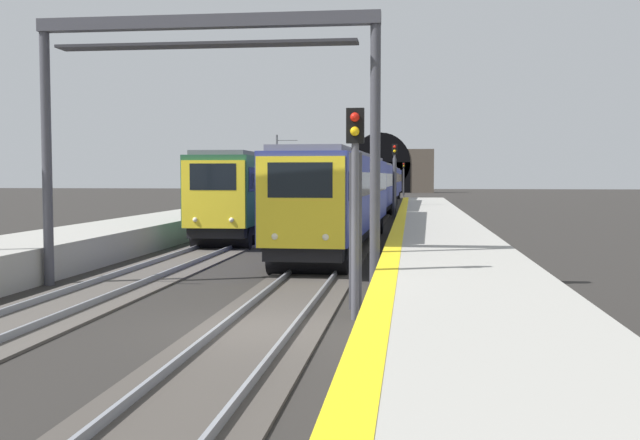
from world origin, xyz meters
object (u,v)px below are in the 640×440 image
Objects in this scene: railway_signal_mid at (394,176)px; railway_signal_far at (404,177)px; overhead_signal_gantry at (206,81)px; train_adjacent_platform at (290,186)px; catenary_mast_far at (277,168)px; train_main_approaching at (375,185)px; railway_signal_near at (355,195)px.

railway_signal_mid is 1.06× the size of railway_signal_far.
railway_signal_far is at bearing -2.78° from overhead_signal_gantry.
train_adjacent_platform is 5.51× the size of catenary_mast_far.
train_adjacent_platform is 4.34× the size of overhead_signal_gantry.
train_main_approaching is 10.88× the size of catenary_mast_far.
train_main_approaching is 16.32× the size of railway_signal_far.
railway_signal_far is (60.91, -7.01, 0.55)m from train_adjacent_platform.
railway_signal_near is at bearing 0.00° from railway_signal_far.
catenary_mast_far is (60.16, 8.89, -1.83)m from overhead_signal_gantry.
train_adjacent_platform is at bearing -69.10° from railway_signal_mid.
railway_signal_far is 0.52× the size of overhead_signal_gantry.
railway_signal_near is 0.91× the size of railway_signal_far.
railway_signal_far is 91.06m from overhead_signal_gantry.
railway_signal_far is at bearing 172.18° from train_adjacent_platform.
catenary_mast_far reaches higher than overhead_signal_gantry.
catenary_mast_far reaches higher than train_adjacent_platform.
railway_signal_near is at bearing -132.36° from overhead_signal_gantry.
train_adjacent_platform is 7.78× the size of railway_signal_mid.
railway_signal_near is at bearing -168.29° from catenary_mast_far.
railway_signal_far is (58.24, 0.00, -0.17)m from railway_signal_mid.
railway_signal_mid is at bearing 0.00° from railway_signal_far.
train_adjacent_platform is 9.06× the size of railway_signal_near.
catenary_mast_far is (17.66, 11.49, 1.55)m from train_main_approaching.
train_main_approaching is 13.54m from train_adjacent_platform.
train_adjacent_platform reaches higher than railway_signal_near.
train_main_approaching is 21.13m from catenary_mast_far.
catenary_mast_far is (-30.75, 13.30, 0.93)m from railway_signal_far.
railway_signal_mid is (-9.83, -1.81, 0.79)m from train_main_approaching.
railway_signal_mid is 30.54m from catenary_mast_far.
catenary_mast_far is at bearing -168.29° from railway_signal_near.
railway_signal_far is at bearing -180.00° from railway_signal_near.
train_adjacent_platform is 61.32m from railway_signal_far.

